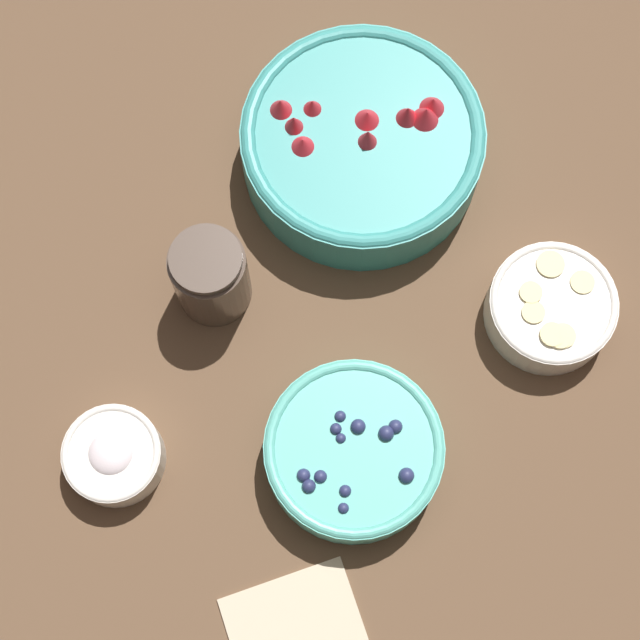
{
  "coord_description": "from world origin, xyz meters",
  "views": [
    {
      "loc": [
        0.24,
        0.25,
        1.1
      ],
      "look_at": [
        0.03,
        0.03,
        0.05
      ],
      "focal_mm": 60.0,
      "sensor_mm": 36.0,
      "label": 1
    }
  ],
  "objects": [
    {
      "name": "ground_plane",
      "position": [
        0.0,
        0.0,
        0.0
      ],
      "size": [
        4.0,
        4.0,
        0.0
      ],
      "primitive_type": "plane",
      "color": "brown"
    },
    {
      "name": "bowl_strawberries",
      "position": [
        -0.15,
        -0.09,
        0.04
      ],
      "size": [
        0.26,
        0.26,
        0.09
      ],
      "color": "teal",
      "rests_on": "ground_plane"
    },
    {
      "name": "bowl_blueberries",
      "position": [
        0.09,
        0.14,
        0.03
      ],
      "size": [
        0.18,
        0.18,
        0.06
      ],
      "color": "#56B7A8",
      "rests_on": "ground_plane"
    },
    {
      "name": "bowl_bananas",
      "position": [
        -0.16,
        0.18,
        0.03
      ],
      "size": [
        0.13,
        0.13,
        0.05
      ],
      "color": "silver",
      "rests_on": "ground_plane"
    },
    {
      "name": "bowl_cream",
      "position": [
        0.27,
        -0.02,
        0.03
      ],
      "size": [
        0.1,
        0.1,
        0.05
      ],
      "color": "silver",
      "rests_on": "ground_plane"
    },
    {
      "name": "jar_chocolate",
      "position": [
        0.08,
        -0.09,
        0.05
      ],
      "size": [
        0.08,
        0.08,
        0.11
      ],
      "color": "#4C3D33",
      "rests_on": "ground_plane"
    },
    {
      "name": "napkin",
      "position": [
        0.25,
        0.22,
        0.0
      ],
      "size": [
        0.16,
        0.14,
        0.01
      ],
      "color": "beige",
      "rests_on": "ground_plane"
    }
  ]
}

